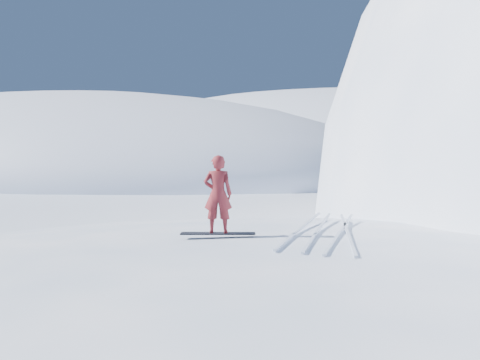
# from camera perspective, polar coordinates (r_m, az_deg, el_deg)

# --- Properties ---
(far_ridge_a) EXTENTS (120.00, 70.00, 28.00)m
(far_ridge_a) POSITION_cam_1_polar(r_m,az_deg,el_deg) (98.34, -19.48, 0.42)
(far_ridge_a) COLOR white
(far_ridge_a) RESTS_ON ground
(far_ridge_c) EXTENTS (140.00, 90.00, 36.00)m
(far_ridge_c) POSITION_cam_1_polar(r_m,az_deg,el_deg) (124.07, 7.92, 1.06)
(far_ridge_c) COLOR white
(far_ridge_c) RESTS_ON ground
(snowboard) EXTENTS (1.54, 0.98, 0.03)m
(snowboard) POSITION_cam_1_polar(r_m,az_deg,el_deg) (11.36, -2.37, -5.72)
(snowboard) COLOR black
(snowboard) RESTS_ON near_ridge
(snowboarder) EXTENTS (0.71, 0.62, 1.64)m
(snowboarder) POSITION_cam_1_polar(r_m,az_deg,el_deg) (11.26, -2.38, -1.52)
(snowboarder) COLOR maroon
(snowboarder) RESTS_ON snowboard
(vapor_plume) EXTENTS (9.10, 7.28, 6.37)m
(vapor_plume) POSITION_cam_1_polar(r_m,az_deg,el_deg) (82.66, -22.61, -0.10)
(vapor_plume) COLOR white
(vapor_plume) RESTS_ON ground
(board_tracks) EXTENTS (2.73, 5.89, 0.04)m
(board_tracks) POSITION_cam_1_polar(r_m,az_deg,el_deg) (12.18, 9.26, -5.13)
(board_tracks) COLOR silver
(board_tracks) RESTS_ON ground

